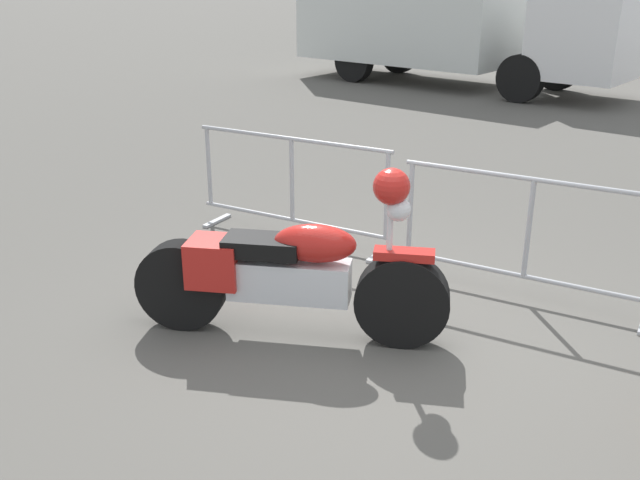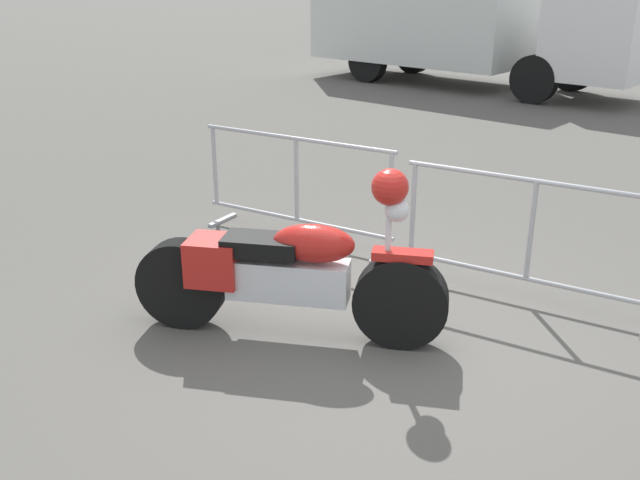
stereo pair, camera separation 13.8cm
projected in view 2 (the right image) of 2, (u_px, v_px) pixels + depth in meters
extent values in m
plane|color=#54514C|center=(378.00, 339.00, 5.42)|extent=(120.00, 120.00, 0.00)
cylinder|color=black|center=(401.00, 302.00, 5.23)|extent=(0.72, 0.48, 0.70)
cylinder|color=black|center=(182.00, 283.00, 5.53)|extent=(0.72, 0.48, 0.70)
cube|color=silver|center=(288.00, 279.00, 5.34)|extent=(0.94, 0.64, 0.31)
ellipsoid|color=#B21E19|center=(314.00, 243.00, 5.19)|extent=(0.67, 0.52, 0.28)
cube|color=black|center=(262.00, 245.00, 5.27)|extent=(0.64, 0.52, 0.13)
cube|color=#B21E19|center=(215.00, 260.00, 5.40)|extent=(0.51, 0.49, 0.35)
cube|color=#B21E19|center=(403.00, 255.00, 5.09)|extent=(0.46, 0.33, 0.07)
cylinder|color=silver|center=(388.00, 235.00, 5.06)|extent=(0.06, 0.06, 0.49)
sphere|color=silver|center=(397.00, 210.00, 4.98)|extent=(0.17, 0.17, 0.17)
sphere|color=#B21E19|center=(390.00, 187.00, 4.93)|extent=(0.26, 0.26, 0.26)
cylinder|color=#9EA0A5|center=(296.00, 139.00, 7.03)|extent=(2.19, 0.26, 0.04)
cylinder|color=#9EA0A5|center=(297.00, 220.00, 7.34)|extent=(2.19, 0.26, 0.04)
cylinder|color=#9EA0A5|center=(215.00, 166.00, 7.69)|extent=(0.05, 0.05, 0.85)
cylinder|color=#9EA0A5|center=(296.00, 180.00, 7.19)|extent=(0.05, 0.05, 0.85)
cylinder|color=#9EA0A5|center=(390.00, 196.00, 6.68)|extent=(0.05, 0.05, 0.85)
cube|color=#9EA0A5|center=(223.00, 220.00, 7.88)|extent=(0.10, 0.44, 0.03)
cube|color=#9EA0A5|center=(382.00, 255.00, 6.94)|extent=(0.10, 0.44, 0.03)
cylinder|color=#9EA0A5|center=(537.00, 181.00, 5.67)|extent=(2.19, 0.26, 0.04)
cylinder|color=#9EA0A5|center=(526.00, 278.00, 5.97)|extent=(2.19, 0.26, 0.04)
cylinder|color=#9EA0A5|center=(413.00, 210.00, 6.32)|extent=(0.05, 0.05, 0.85)
cylinder|color=#9EA0A5|center=(531.00, 231.00, 5.82)|extent=(0.05, 0.05, 0.85)
cube|color=#9EA0A5|center=(417.00, 274.00, 6.51)|extent=(0.10, 0.44, 0.03)
cube|color=silver|center=(423.00, 6.00, 16.59)|extent=(5.16, 2.67, 2.50)
cube|color=silver|center=(605.00, 30.00, 14.07)|extent=(1.96, 2.32, 1.90)
cylinder|color=black|center=(573.00, 69.00, 15.66)|extent=(0.98, 0.35, 0.96)
cylinder|color=black|center=(534.00, 79.00, 14.30)|extent=(0.98, 0.35, 0.96)
cylinder|color=black|center=(414.00, 54.00, 18.24)|extent=(0.98, 0.35, 0.96)
cylinder|color=black|center=(368.00, 61.00, 16.89)|extent=(0.98, 0.35, 0.96)
cube|color=#236B38|center=(405.00, 22.00, 26.51)|extent=(2.35, 4.38, 0.68)
cube|color=#1E232B|center=(403.00, 6.00, 26.20)|extent=(1.88, 2.35, 0.48)
cylinder|color=black|center=(412.00, 27.00, 27.95)|extent=(0.31, 0.65, 0.62)
cylinder|color=black|center=(441.00, 29.00, 26.99)|extent=(0.31, 0.65, 0.62)
cylinder|color=black|center=(366.00, 31.00, 26.23)|extent=(0.31, 0.65, 0.62)
cylinder|color=black|center=(396.00, 34.00, 25.27)|extent=(0.31, 0.65, 0.62)
cube|color=#284799|center=(486.00, 25.00, 25.20)|extent=(2.37, 4.43, 0.68)
cube|color=#1E232B|center=(485.00, 8.00, 24.90)|extent=(1.90, 2.38, 0.49)
cylinder|color=black|center=(490.00, 30.00, 26.66)|extent=(0.31, 0.65, 0.63)
cylinder|color=black|center=(524.00, 32.00, 25.69)|extent=(0.31, 0.65, 0.63)
cylinder|color=black|center=(446.00, 34.00, 24.92)|extent=(0.31, 0.65, 0.63)
cylinder|color=black|center=(481.00, 37.00, 23.96)|extent=(0.31, 0.65, 0.63)
cube|color=maroon|center=(566.00, 32.00, 23.15)|extent=(2.26, 4.22, 0.65)
cube|color=#1E232B|center=(566.00, 14.00, 22.86)|extent=(1.82, 2.27, 0.47)
cylinder|color=black|center=(565.00, 36.00, 24.54)|extent=(0.30, 0.62, 0.60)
cylinder|color=black|center=(603.00, 39.00, 23.62)|extent=(0.30, 0.62, 0.60)
cylinder|color=black|center=(526.00, 41.00, 22.88)|extent=(0.30, 0.62, 0.60)
cylinder|color=black|center=(565.00, 45.00, 21.96)|extent=(0.30, 0.62, 0.60)
cylinder|color=#262838|center=(615.00, 45.00, 20.83)|extent=(0.32, 0.32, 0.85)
cylinder|color=#3F3F47|center=(619.00, 18.00, 20.57)|extent=(0.46, 0.46, 0.62)
sphere|color=tan|center=(621.00, 3.00, 20.41)|extent=(0.22, 0.22, 0.22)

